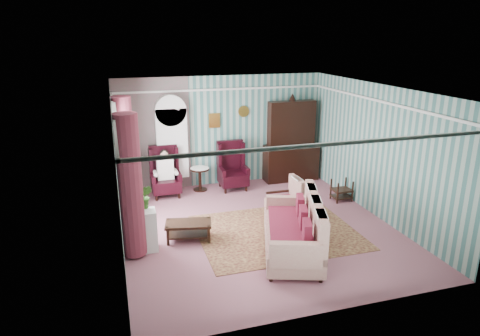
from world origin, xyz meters
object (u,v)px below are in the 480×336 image
object	(u,v)px
wingback_left	(165,172)
wingback_right	(233,166)
round_side_table	(200,179)
nest_table	(342,190)
seated_woman	(165,174)
plant_stand	(142,231)
dresser_hutch	(292,139)
floral_armchair	(285,198)
coffee_table	(189,231)
bookcase	(172,148)
sofa	(292,226)

from	to	relation	value
wingback_left	wingback_right	world-z (taller)	same
round_side_table	nest_table	bearing A→B (deg)	-28.20
seated_woman	plant_stand	bearing A→B (deg)	-106.22
dresser_hutch	floral_armchair	bearing A→B (deg)	-116.12
dresser_hutch	floral_armchair	size ratio (longest dim) A/B	2.34
wingback_left	plant_stand	bearing A→B (deg)	-106.22
wingback_right	wingback_left	bearing A→B (deg)	180.00
dresser_hutch	round_side_table	xyz separation A→B (m)	(-2.60, -0.12, -0.88)
wingback_left	coffee_table	distance (m)	2.61
bookcase	wingback_left	bearing A→B (deg)	-122.66
sofa	bookcase	bearing A→B (deg)	40.40
wingback_left	seated_woman	xyz separation A→B (m)	(0.00, 0.00, -0.04)
bookcase	floral_armchair	distance (m)	3.34
wingback_right	bookcase	bearing A→B (deg)	165.43
seated_woman	coffee_table	bearing A→B (deg)	-87.58
round_side_table	nest_table	xyz separation A→B (m)	(3.17, -1.70, -0.03)
nest_table	sofa	xyz separation A→B (m)	(-2.23, -2.09, 0.29)
dresser_hutch	round_side_table	size ratio (longest dim) A/B	3.93
nest_table	bookcase	bearing A→B (deg)	153.08
sofa	wingback_right	bearing A→B (deg)	20.32
plant_stand	coffee_table	bearing A→B (deg)	11.46
sofa	plant_stand	bearing A→B (deg)	90.15
bookcase	round_side_table	size ratio (longest dim) A/B	3.73
bookcase	plant_stand	distance (m)	3.39
bookcase	nest_table	size ratio (longest dim) A/B	4.15
wingback_left	seated_woman	bearing A→B (deg)	0.00
bookcase	nest_table	distance (m)	4.37
coffee_table	bookcase	bearing A→B (deg)	87.26
bookcase	dresser_hutch	world-z (taller)	dresser_hutch
bookcase	sofa	world-z (taller)	bookcase
seated_woman	floral_armchair	size ratio (longest dim) A/B	1.17
wingback_right	floral_armchair	size ratio (longest dim) A/B	1.24
round_side_table	nest_table	size ratio (longest dim) A/B	1.11
wingback_right	plant_stand	xyz separation A→B (m)	(-2.55, -2.75, -0.22)
dresser_hutch	nest_table	distance (m)	2.11
floral_armchair	plant_stand	bearing A→B (deg)	101.03
bookcase	coffee_table	xyz separation A→B (m)	(-0.14, -2.96, -0.93)
bookcase	wingback_left	xyz separation A→B (m)	(-0.25, -0.39, -0.50)
seated_woman	plant_stand	xyz separation A→B (m)	(-0.80, -2.75, -0.19)
wingback_right	coffee_table	world-z (taller)	wingback_right
sofa	floral_armchair	bearing A→B (deg)	1.58
wingback_left	seated_woman	world-z (taller)	wingback_left
dresser_hutch	plant_stand	distance (m)	5.31
round_side_table	plant_stand	world-z (taller)	plant_stand
sofa	nest_table	bearing A→B (deg)	-27.91
sofa	coffee_table	bearing A→B (deg)	76.98
round_side_table	plant_stand	distance (m)	3.36
seated_woman	coffee_table	distance (m)	2.60
plant_stand	coffee_table	xyz separation A→B (m)	(0.91, 0.18, -0.21)
wingback_left	wingback_right	size ratio (longest dim) A/B	1.00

